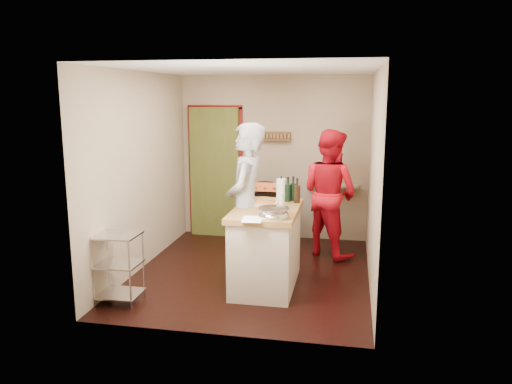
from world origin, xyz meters
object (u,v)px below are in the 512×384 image
wire_shelving (118,265)px  island (267,245)px  person_red (329,193)px  stove (273,214)px  person_stripe (246,204)px

wire_shelving → island: bearing=27.6°
wire_shelving → island: (1.54, 0.80, 0.07)m
wire_shelving → island: island is taller
wire_shelving → person_red: person_red is taller
stove → island: size_ratio=0.73×
person_red → wire_shelving: bearing=81.1°
wire_shelving → island: size_ratio=0.58×
stove → person_stripe: size_ratio=0.51×
wire_shelving → person_red: (2.22, 2.17, 0.47)m
island → person_red: size_ratio=0.75×
wire_shelving → island: 1.74m
person_stripe → person_red: size_ratio=1.08×
wire_shelving → person_stripe: (1.26, 0.91, 0.55)m
stove → wire_shelving: 2.94m
stove → wire_shelving: stove is taller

